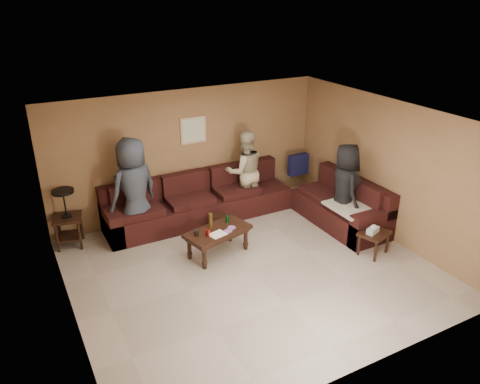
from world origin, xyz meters
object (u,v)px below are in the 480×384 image
Objects in this scene: waste_bin at (217,222)px; person_middle at (245,171)px; coffee_table at (218,234)px; sectional_sofa at (249,206)px; person_right at (345,188)px; side_table_right at (374,235)px; end_table_left at (67,217)px; person_left at (134,190)px.

person_middle is (0.89, 0.55, 0.68)m from waste_bin.
coffee_table is 3.83× the size of waste_bin.
person_right is (1.38, -1.09, 0.52)m from sectional_sofa.
coffee_table is 1.89m from person_middle.
side_table_right is at bearing -171.15° from person_right.
waste_bin is at bearing 40.52° from person_middle.
end_table_left is 3.37× the size of waste_bin.
end_table_left is 0.64× the size of person_right.
waste_bin is (-1.97, 2.04, -0.21)m from side_table_right.
side_table_right is 0.36× the size of person_right.
coffee_table is 0.72× the size of person_right.
person_right is (0.12, 0.97, 0.47)m from side_table_right.
side_table_right reaches higher than waste_bin.
waste_bin is 0.19× the size of person_right.
end_table_left is 5.29m from side_table_right.
person_middle is (-1.08, 2.59, 0.47)m from side_table_right.
person_middle reaches higher than coffee_table.
person_right reaches higher than side_table_right.
person_middle is (0.18, 0.53, 0.51)m from sectional_sofa.
person_middle is at bearing -2.50° from end_table_left.
person_left reaches higher than coffee_table.
side_table_right is 4.22m from person_left.
coffee_table is at bearing -142.80° from sectional_sofa.
side_table_right is (4.52, -2.74, -0.19)m from end_table_left.
person_left reaches higher than person_right.
sectional_sofa reaches higher than coffee_table.
coffee_table is at bearing -115.00° from waste_bin.
person_left is at bearing 162.81° from waste_bin.
person_right is at bearing 82.94° from side_table_right.
sectional_sofa is 7.66× the size of side_table_right.
end_table_left is at bearing -32.53° from person_left.
waste_bin is at bearing 78.77° from person_right.
person_middle is at bearing 163.41° from person_left.
side_table_right is 0.32× the size of person_left.
waste_bin is at bearing 143.32° from person_left.
person_right is at bearing 135.33° from person_middle.
coffee_table is 1.14× the size of end_table_left.
coffee_table is 2.52m from person_right.
person_right reaches higher than sectional_sofa.
person_left reaches higher than end_table_left.
end_table_left reaches higher than waste_bin.
person_left is (-1.03, 1.23, 0.55)m from coffee_table.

